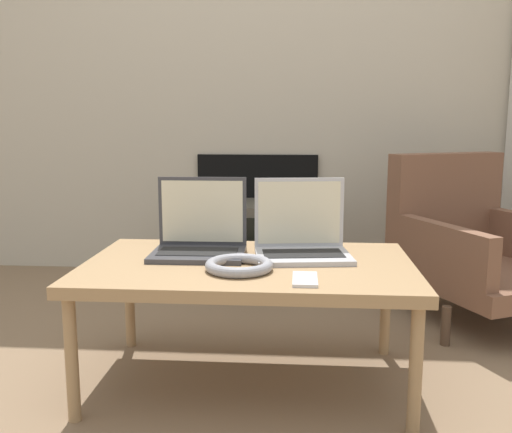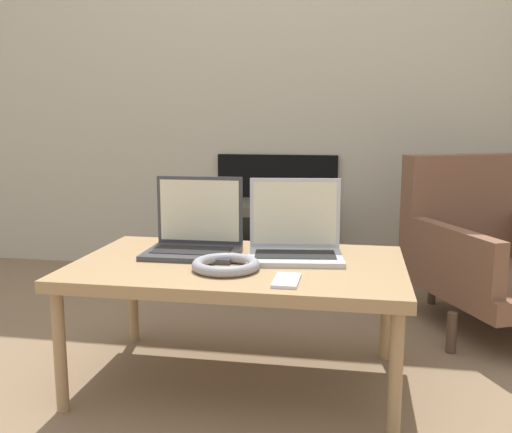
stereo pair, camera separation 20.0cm
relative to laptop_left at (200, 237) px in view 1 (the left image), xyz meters
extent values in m
cube|color=#B7AD99|center=(0.17, 1.30, 0.85)|extent=(7.00, 0.06, 2.60)
cube|color=black|center=(0.09, 1.26, -0.13)|extent=(0.65, 0.03, 0.65)
cube|color=#9E7A51|center=(0.17, -0.10, -0.07)|extent=(1.01, 0.62, 0.04)
cylinder|color=#9E7A51|center=(-0.30, -0.37, -0.27)|extent=(0.04, 0.04, 0.36)
cylinder|color=#9E7A51|center=(0.63, -0.37, -0.27)|extent=(0.04, 0.04, 0.36)
cylinder|color=#9E7A51|center=(-0.30, 0.17, -0.27)|extent=(0.04, 0.04, 0.36)
cylinder|color=#9E7A51|center=(0.63, 0.17, -0.27)|extent=(0.04, 0.04, 0.36)
cube|color=#38383D|center=(0.00, -0.04, -0.05)|extent=(0.30, 0.23, 0.02)
cube|color=black|center=(0.00, -0.04, -0.04)|extent=(0.25, 0.13, 0.00)
cube|color=#38383D|center=(0.00, 0.06, 0.07)|extent=(0.30, 0.01, 0.23)
cube|color=beige|center=(0.00, 0.06, 0.07)|extent=(0.27, 0.01, 0.21)
cube|color=#B2B2B7|center=(0.34, -0.04, -0.05)|extent=(0.32, 0.26, 0.02)
cube|color=black|center=(0.34, -0.04, -0.04)|extent=(0.27, 0.15, 0.00)
cube|color=#B2B2B7|center=(0.32, 0.06, 0.07)|extent=(0.29, 0.05, 0.23)
cube|color=beige|center=(0.32, 0.06, 0.07)|extent=(0.27, 0.04, 0.21)
torus|color=gray|center=(0.15, -0.20, -0.04)|extent=(0.20, 0.20, 0.03)
cube|color=silver|center=(0.34, -0.30, -0.05)|extent=(0.07, 0.14, 0.01)
cube|color=#4C473D|center=(0.09, 1.06, -0.25)|extent=(0.57, 0.38, 0.41)
cube|color=black|center=(0.09, 0.86, -0.25)|extent=(0.47, 0.01, 0.32)
cube|color=brown|center=(1.10, 0.55, -0.26)|extent=(0.78, 0.83, 0.08)
cube|color=brown|center=(0.98, 0.80, 0.00)|extent=(0.54, 0.32, 0.45)
cube|color=brown|center=(0.88, 0.44, -0.12)|extent=(0.31, 0.57, 0.20)
cylinder|color=#4C3828|center=(0.87, 0.26, -0.38)|extent=(0.04, 0.04, 0.15)
cylinder|color=#4C3828|center=(0.87, 0.83, -0.38)|extent=(0.04, 0.04, 0.15)
camera|label=1|loc=(0.32, -1.81, 0.38)|focal=40.00mm
camera|label=2|loc=(0.52, -1.78, 0.38)|focal=40.00mm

